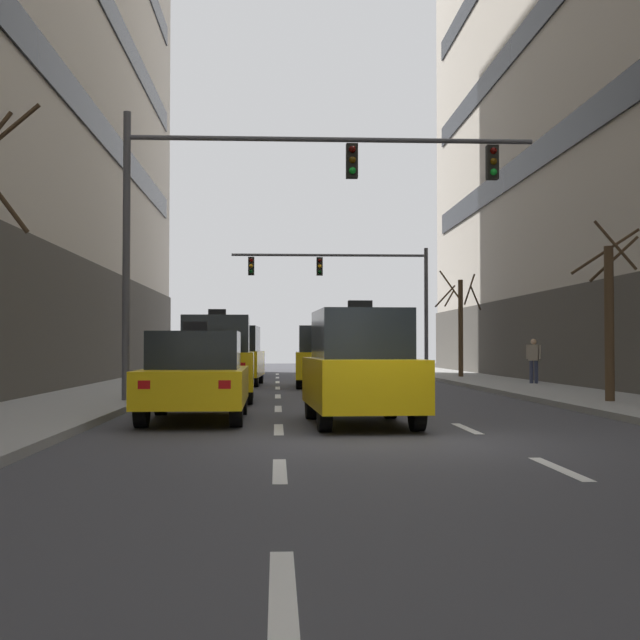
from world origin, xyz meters
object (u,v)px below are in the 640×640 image
Objects in this scene: pedestrian_0 at (534,358)px; street_tree_1 at (460,322)px; traffic_signal_1 at (356,282)px; taxi_driving_0 at (217,359)px; taxi_driving_5 at (236,356)px; taxi_driving_2 at (322,357)px; street_tree_2 at (609,315)px; traffic_signal_0 at (268,196)px; taxi_driving_1 at (360,367)px; taxi_driving_4 at (196,377)px; car_driving_3 at (241,359)px.

street_tree_1 is at bearing 99.00° from pedestrian_0.
pedestrian_0 is (5.25, -10.37, -3.39)m from traffic_signal_1.
taxi_driving_5 is (0.05, 9.40, -0.02)m from taxi_driving_0.
street_tree_2 is at bearing -58.92° from taxi_driving_2.
traffic_signal_0 is 2.38× the size of street_tree_2.
street_tree_1 reaches higher than taxi_driving_1.
taxi_driving_4 is 0.50× the size of traffic_signal_1.
pedestrian_0 is at bearing -48.25° from car_driving_3.
taxi_driving_4 is at bearing 163.32° from taxi_driving_1.
taxi_driving_4 is at bearing -102.38° from traffic_signal_1.
taxi_driving_1 is 1.04× the size of street_tree_2.
traffic_signal_1 is (5.33, -1.48, 3.62)m from car_driving_3.
taxi_driving_2 is 9.02m from street_tree_1.
street_tree_1 is (8.02, 15.87, -2.58)m from traffic_signal_0.
taxi_driving_4 is at bearing -90.17° from taxi_driving_5.
street_tree_1 is at bearing -39.34° from traffic_signal_1.
taxi_driving_0 reaches higher than taxi_driving_5.
traffic_signal_1 is 2.01× the size of street_tree_1.
taxi_driving_2 is 0.49× the size of traffic_signal_1.
traffic_signal_1 reaches higher than street_tree_1.
pedestrian_0 is at bearing 51.78° from taxi_driving_4.
car_driving_3 is 9.64m from taxi_driving_5.
taxi_driving_1 is 2.83× the size of pedestrian_0.
car_driving_3 is 0.96× the size of taxi_driving_4.
taxi_driving_5 reaches higher than pedestrian_0.
taxi_driving_1 is 14.77m from taxi_driving_2.
street_tree_1 is (4.15, -3.40, -1.94)m from traffic_signal_1.
taxi_driving_1 is 0.96× the size of taxi_driving_5.
taxi_driving_0 is 0.50× the size of traffic_signal_1.
taxi_driving_2 is at bearing 121.08° from street_tree_2.
taxi_driving_2 is 3.48m from taxi_driving_5.
street_tree_1 is 2.92× the size of pedestrian_0.
taxi_driving_0 reaches higher than pedestrian_0.
taxi_driving_4 is at bearing -128.22° from pedestrian_0.
taxi_driving_1 is at bearing -71.72° from traffic_signal_0.
street_tree_2 is at bearing -15.52° from taxi_driving_0.
taxi_driving_4 is at bearing -159.65° from street_tree_2.
traffic_signal_0 reaches higher than street_tree_1.
taxi_driving_2 is at bearing 175.37° from pedestrian_0.
taxi_driving_2 is 7.34m from pedestrian_0.
taxi_driving_1 is 15.98m from pedestrian_0.
traffic_signal_0 is 19.66m from traffic_signal_1.
traffic_signal_1 is 5.88× the size of pedestrian_0.
street_tree_2 is (6.31, 4.39, 1.13)m from taxi_driving_1.
street_tree_1 reaches higher than taxi_driving_0.
taxi_driving_2 is (3.13, 7.77, -0.04)m from taxi_driving_0.
pedestrian_0 is (1.06, 9.78, -1.14)m from street_tree_2.
taxi_driving_1 is 0.96× the size of taxi_driving_4.
traffic_signal_0 reaches higher than traffic_signal_1.
street_tree_2 reaches higher than pedestrian_0.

